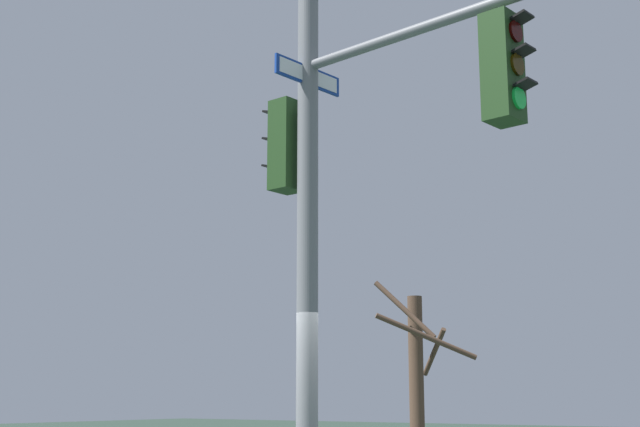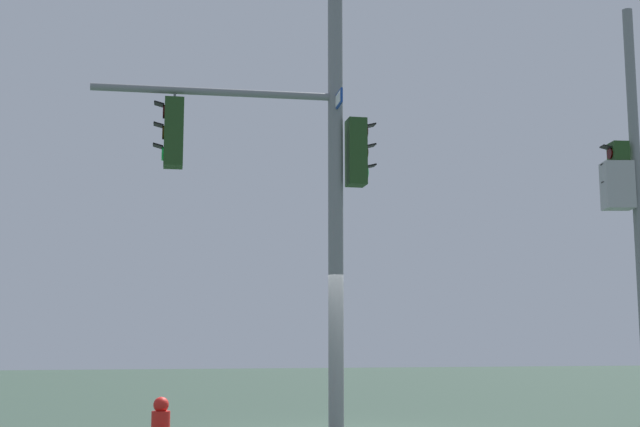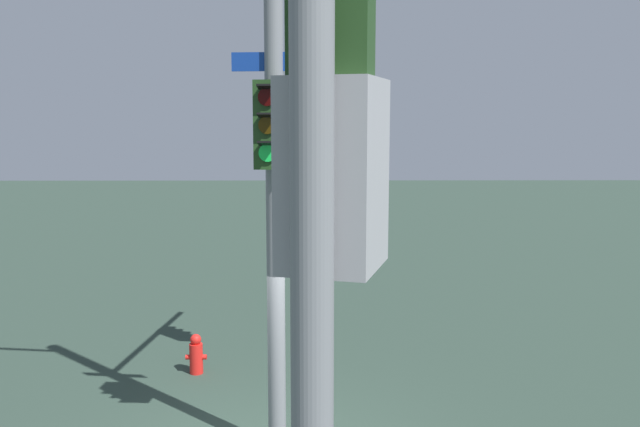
# 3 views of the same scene
# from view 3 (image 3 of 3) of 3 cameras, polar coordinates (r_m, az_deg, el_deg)

# --- Properties ---
(main_signal_pole_assembly) EXTENTS (3.26, 4.55, 8.20)m
(main_signal_pole_assembly) POSITION_cam_3_polar(r_m,az_deg,el_deg) (9.38, -4.27, 8.21)
(main_signal_pole_assembly) COLOR slate
(main_signal_pole_assembly) RESTS_ON ground
(secondary_pole_assembly) EXTENTS (0.56, 0.76, 7.80)m
(secondary_pole_assembly) POSITION_cam_3_polar(r_m,az_deg,el_deg) (3.03, 0.34, 0.29)
(secondary_pole_assembly) COLOR slate
(secondary_pole_assembly) RESTS_ON ground
(fire_hydrant) EXTENTS (0.38, 0.24, 0.73)m
(fire_hydrant) POSITION_cam_3_polar(r_m,az_deg,el_deg) (12.70, -10.36, -11.59)
(fire_hydrant) COLOR red
(fire_hydrant) RESTS_ON ground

